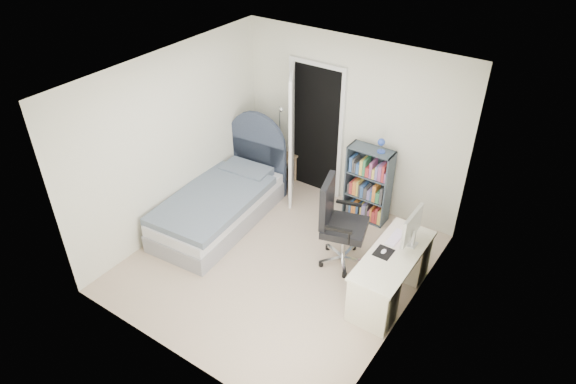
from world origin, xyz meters
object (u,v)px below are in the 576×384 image
Objects in this scene: bed at (222,202)px; desk at (391,272)px; bookcase at (369,187)px; office_chair at (338,219)px; nightstand at (281,163)px; floor_lamp at (281,154)px.

desk is (2.63, -0.05, 0.06)m from bed.
bookcase is 1.11× the size of office_chair.
bookcase reaches higher than desk.
bed is 3.90× the size of nightstand.
bookcase is 1.58m from desk.
desk is at bearing -12.48° from office_chair.
bed is 2.09m from bookcase.
desk is at bearing -52.99° from bookcase.
desk is at bearing -27.94° from nightstand.
floor_lamp reaches higher than office_chair.
desk is (2.50, -1.33, -0.01)m from nightstand.
floor_lamp is (0.15, 1.24, 0.26)m from bed.
nightstand is 2.83m from desk.
desk reaches higher than nightstand.
nightstand is at bearing 120.27° from floor_lamp.
floor_lamp reaches higher than bookcase.
nightstand is 0.19m from floor_lamp.
nightstand is (0.13, 1.28, 0.07)m from bed.
floor_lamp is 1.02× the size of bookcase.
floor_lamp is 1.02× the size of desk.
bed is at bearing -144.40° from bookcase.
bookcase is at bearing 35.60° from bed.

